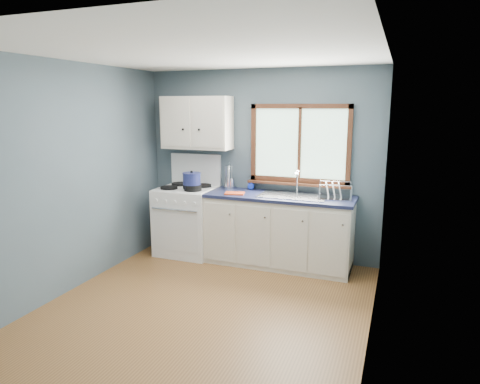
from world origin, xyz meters
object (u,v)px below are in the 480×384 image
(skillet, at_px, (193,186))
(dish_rack, at_px, (334,194))
(utensil_crock, at_px, (230,183))
(gas_range, at_px, (187,219))
(base_cabinets, at_px, (278,234))
(sink, at_px, (293,201))
(thermos, at_px, (228,177))
(stockpot, at_px, (192,180))

(skillet, relative_size, dish_rack, 0.92)
(utensil_crock, bearing_deg, gas_range, -158.23)
(base_cabinets, relative_size, sink, 2.20)
(skillet, height_order, dish_rack, dish_rack)
(skillet, height_order, thermos, thermos)
(dish_rack, bearing_deg, thermos, 167.06)
(stockpot, distance_m, dish_rack, 1.84)
(base_cabinets, xyz_separation_m, utensil_crock, (-0.75, 0.20, 0.58))
(skillet, distance_m, utensil_crock, 0.53)
(utensil_crock, bearing_deg, base_cabinets, -15.09)
(base_cabinets, xyz_separation_m, sink, (0.18, -0.00, 0.45))
(gas_range, bearing_deg, stockpot, -43.28)
(base_cabinets, relative_size, thermos, 5.88)
(sink, xyz_separation_m, skillet, (-1.31, -0.16, 0.13))
(thermos, xyz_separation_m, dish_rack, (1.45, -0.11, -0.10))
(stockpot, relative_size, thermos, 1.00)
(sink, distance_m, dish_rack, 0.51)
(base_cabinets, height_order, sink, sink)
(thermos, height_order, dish_rack, thermos)
(sink, height_order, stockpot, sink)
(gas_range, bearing_deg, base_cabinets, 0.82)
(gas_range, relative_size, dish_rack, 3.14)
(sink, height_order, thermos, thermos)
(stockpot, distance_m, thermos, 0.50)
(utensil_crock, bearing_deg, skillet, -136.41)
(skillet, distance_m, thermos, 0.49)
(sink, bearing_deg, dish_rack, 5.29)
(sink, bearing_deg, utensil_crock, 167.70)
(gas_range, relative_size, utensil_crock, 3.77)
(base_cabinets, distance_m, skillet, 1.28)
(gas_range, height_order, sink, gas_range)
(skillet, bearing_deg, dish_rack, -7.49)
(sink, distance_m, skillet, 1.33)
(gas_range, height_order, stockpot, gas_range)
(base_cabinets, distance_m, stockpot, 1.33)
(base_cabinets, height_order, skillet, skillet)
(sink, xyz_separation_m, utensil_crock, (-0.93, 0.20, 0.14))
(dish_rack, bearing_deg, base_cabinets, 175.14)
(stockpot, xyz_separation_m, dish_rack, (1.82, 0.22, -0.09))
(sink, relative_size, dish_rack, 1.94)
(skillet, distance_m, dish_rack, 1.83)
(stockpot, bearing_deg, skillet, 53.53)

